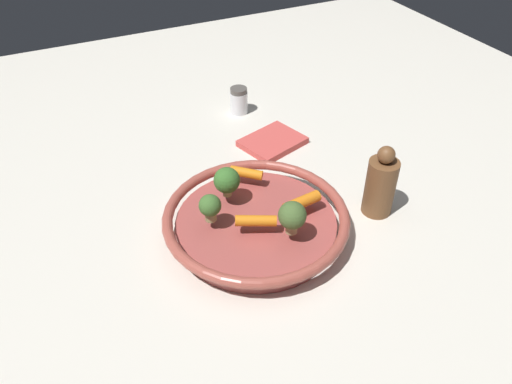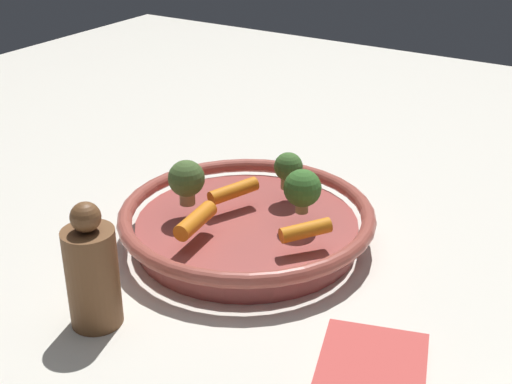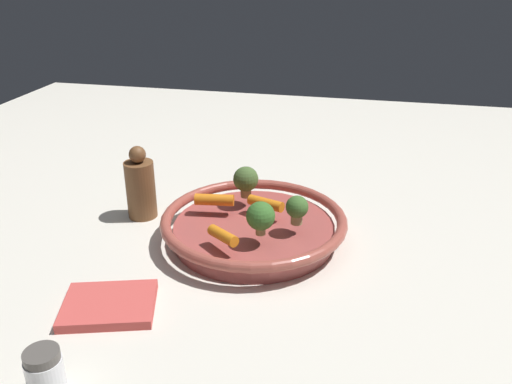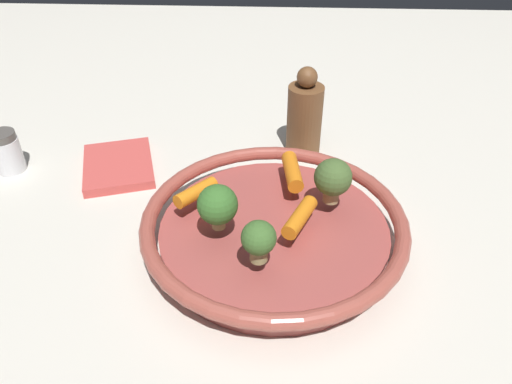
{
  "view_description": "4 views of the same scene",
  "coord_description": "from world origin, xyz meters",
  "px_view_note": "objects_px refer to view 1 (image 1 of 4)",
  "views": [
    {
      "loc": [
        -0.28,
        -0.58,
        0.61
      ],
      "look_at": [
        0.01,
        0.01,
        0.08
      ],
      "focal_mm": 35.26,
      "sensor_mm": 36.0,
      "label": 1
    },
    {
      "loc": [
        0.66,
        0.42,
        0.45
      ],
      "look_at": [
        -0.01,
        0.01,
        0.07
      ],
      "focal_mm": 49.48,
      "sensor_mm": 36.0,
      "label": 2
    },
    {
      "loc": [
        -0.18,
        0.79,
        0.47
      ],
      "look_at": [
        0.0,
        -0.03,
        0.08
      ],
      "focal_mm": 37.41,
      "sensor_mm": 36.0,
      "label": 3
    },
    {
      "loc": [
        -0.45,
        -0.0,
        0.42
      ],
      "look_at": [
        0.02,
        0.02,
        0.07
      ],
      "focal_mm": 34.5,
      "sensor_mm": 36.0,
      "label": 4
    }
  ],
  "objects_px": {
    "baby_carrot_near_rim": "(302,202)",
    "broccoli_floret_large": "(227,181)",
    "serving_bowl": "(256,222)",
    "salt_shaker": "(239,101)",
    "dish_towel": "(272,142)",
    "broccoli_floret_mid": "(292,216)",
    "pepper_mill": "(381,185)",
    "baby_carrot_right": "(246,173)",
    "broccoli_floret_small": "(210,206)",
    "baby_carrot_left": "(256,221)"
  },
  "relations": [
    {
      "from": "baby_carrot_near_rim",
      "to": "pepper_mill",
      "type": "distance_m",
      "value": 0.15
    },
    {
      "from": "baby_carrot_right",
      "to": "dish_towel",
      "type": "bearing_deg",
      "value": 47.74
    },
    {
      "from": "baby_carrot_right",
      "to": "broccoli_floret_mid",
      "type": "relative_size",
      "value": 1.04
    },
    {
      "from": "baby_carrot_near_rim",
      "to": "dish_towel",
      "type": "bearing_deg",
      "value": 73.21
    },
    {
      "from": "baby_carrot_near_rim",
      "to": "broccoli_floret_small",
      "type": "bearing_deg",
      "value": 166.33
    },
    {
      "from": "baby_carrot_near_rim",
      "to": "salt_shaker",
      "type": "distance_m",
      "value": 0.43
    },
    {
      "from": "baby_carrot_right",
      "to": "salt_shaker",
      "type": "height_order",
      "value": "baby_carrot_right"
    },
    {
      "from": "broccoli_floret_mid",
      "to": "baby_carrot_near_rim",
      "type": "bearing_deg",
      "value": 45.53
    },
    {
      "from": "baby_carrot_right",
      "to": "dish_towel",
      "type": "xyz_separation_m",
      "value": [
        0.13,
        0.14,
        -0.05
      ]
    },
    {
      "from": "baby_carrot_right",
      "to": "salt_shaker",
      "type": "bearing_deg",
      "value": 68.29
    },
    {
      "from": "broccoli_floret_large",
      "to": "dish_towel",
      "type": "xyz_separation_m",
      "value": [
        0.18,
        0.17,
        -0.07
      ]
    },
    {
      "from": "salt_shaker",
      "to": "dish_towel",
      "type": "bearing_deg",
      "value": -87.42
    },
    {
      "from": "broccoli_floret_large",
      "to": "pepper_mill",
      "type": "height_order",
      "value": "pepper_mill"
    },
    {
      "from": "baby_carrot_right",
      "to": "broccoli_floret_large",
      "type": "height_order",
      "value": "broccoli_floret_large"
    },
    {
      "from": "baby_carrot_near_rim",
      "to": "pepper_mill",
      "type": "bearing_deg",
      "value": -7.84
    },
    {
      "from": "baby_carrot_left",
      "to": "broccoli_floret_small",
      "type": "height_order",
      "value": "broccoli_floret_small"
    },
    {
      "from": "broccoli_floret_small",
      "to": "broccoli_floret_mid",
      "type": "bearing_deg",
      "value": -38.27
    },
    {
      "from": "baby_carrot_right",
      "to": "broccoli_floret_small",
      "type": "bearing_deg",
      "value": -141.6
    },
    {
      "from": "pepper_mill",
      "to": "dish_towel",
      "type": "distance_m",
      "value": 0.29
    },
    {
      "from": "broccoli_floret_mid",
      "to": "baby_carrot_left",
      "type": "bearing_deg",
      "value": 139.07
    },
    {
      "from": "broccoli_floret_mid",
      "to": "dish_towel",
      "type": "xyz_separation_m",
      "value": [
        0.12,
        0.31,
        -0.08
      ]
    },
    {
      "from": "baby_carrot_near_rim",
      "to": "broccoli_floret_large",
      "type": "distance_m",
      "value": 0.14
    },
    {
      "from": "serving_bowl",
      "to": "baby_carrot_right",
      "type": "relative_size",
      "value": 5.34
    },
    {
      "from": "broccoli_floret_mid",
      "to": "salt_shaker",
      "type": "height_order",
      "value": "broccoli_floret_mid"
    },
    {
      "from": "broccoli_floret_large",
      "to": "pepper_mill",
      "type": "distance_m",
      "value": 0.27
    },
    {
      "from": "baby_carrot_near_rim",
      "to": "pepper_mill",
      "type": "height_order",
      "value": "pepper_mill"
    },
    {
      "from": "salt_shaker",
      "to": "pepper_mill",
      "type": "bearing_deg",
      "value": -79.98
    },
    {
      "from": "salt_shaker",
      "to": "baby_carrot_near_rim",
      "type": "bearing_deg",
      "value": -99.56
    },
    {
      "from": "baby_carrot_left",
      "to": "dish_towel",
      "type": "xyz_separation_m",
      "value": [
        0.17,
        0.27,
        -0.05
      ]
    },
    {
      "from": "baby_carrot_near_rim",
      "to": "pepper_mill",
      "type": "xyz_separation_m",
      "value": [
        0.15,
        -0.02,
        0.0
      ]
    },
    {
      "from": "baby_carrot_near_rim",
      "to": "broccoli_floret_large",
      "type": "height_order",
      "value": "broccoli_floret_large"
    },
    {
      "from": "broccoli_floret_small",
      "to": "broccoli_floret_mid",
      "type": "xyz_separation_m",
      "value": [
        0.11,
        -0.08,
        0.0
      ]
    },
    {
      "from": "serving_bowl",
      "to": "pepper_mill",
      "type": "xyz_separation_m",
      "value": [
        0.23,
        -0.04,
        0.03
      ]
    },
    {
      "from": "dish_towel",
      "to": "pepper_mill",
      "type": "bearing_deg",
      "value": -75.81
    },
    {
      "from": "dish_towel",
      "to": "broccoli_floret_small",
      "type": "bearing_deg",
      "value": -136.08
    },
    {
      "from": "broccoli_floret_small",
      "to": "dish_towel",
      "type": "relative_size",
      "value": 0.39
    },
    {
      "from": "broccoli_floret_mid",
      "to": "pepper_mill",
      "type": "distance_m",
      "value": 0.2
    },
    {
      "from": "broccoli_floret_large",
      "to": "broccoli_floret_mid",
      "type": "height_order",
      "value": "broccoli_floret_mid"
    },
    {
      "from": "baby_carrot_right",
      "to": "broccoli_floret_mid",
      "type": "xyz_separation_m",
      "value": [
        0.0,
        -0.17,
        0.02
      ]
    },
    {
      "from": "serving_bowl",
      "to": "salt_shaker",
      "type": "distance_m",
      "value": 0.43
    },
    {
      "from": "broccoli_floret_small",
      "to": "dish_towel",
      "type": "height_order",
      "value": "broccoli_floret_small"
    },
    {
      "from": "baby_carrot_left",
      "to": "pepper_mill",
      "type": "xyz_separation_m",
      "value": [
        0.24,
        -0.01,
        0.0
      ]
    },
    {
      "from": "baby_carrot_near_rim",
      "to": "broccoli_floret_mid",
      "type": "relative_size",
      "value": 1.19
    },
    {
      "from": "broccoli_floret_large",
      "to": "dish_towel",
      "type": "bearing_deg",
      "value": 44.0
    },
    {
      "from": "baby_carrot_left",
      "to": "pepper_mill",
      "type": "height_order",
      "value": "pepper_mill"
    },
    {
      "from": "broccoli_floret_small",
      "to": "broccoli_floret_mid",
      "type": "distance_m",
      "value": 0.14
    },
    {
      "from": "baby_carrot_near_rim",
      "to": "broccoli_floret_large",
      "type": "bearing_deg",
      "value": 140.11
    },
    {
      "from": "baby_carrot_near_rim",
      "to": "broccoli_floret_large",
      "type": "xyz_separation_m",
      "value": [
        -0.1,
        0.09,
        0.02
      ]
    },
    {
      "from": "baby_carrot_right",
      "to": "broccoli_floret_small",
      "type": "distance_m",
      "value": 0.13
    },
    {
      "from": "salt_shaker",
      "to": "baby_carrot_right",
      "type": "bearing_deg",
      "value": -111.71
    }
  ]
}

